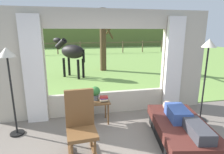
# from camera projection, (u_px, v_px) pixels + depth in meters

# --- Properties ---
(back_wall_with_window) EXTENTS (5.20, 0.12, 2.55)m
(back_wall_with_window) POSITION_uv_depth(u_px,v_px,m) (108.00, 65.00, 4.57)
(back_wall_with_window) COLOR #BCB29E
(back_wall_with_window) RESTS_ON ground_plane
(curtain_panel_left) EXTENTS (0.44, 0.10, 2.40)m
(curtain_panel_left) POSITION_uv_depth(u_px,v_px,m) (34.00, 71.00, 4.09)
(curtain_panel_left) COLOR silver
(curtain_panel_left) RESTS_ON ground_plane
(curtain_panel_right) EXTENTS (0.44, 0.10, 2.40)m
(curtain_panel_right) POSITION_uv_depth(u_px,v_px,m) (174.00, 65.00, 4.80)
(curtain_panel_right) COLOR silver
(curtain_panel_right) RESTS_ON ground_plane
(outdoor_pasture_lawn) EXTENTS (36.00, 21.68, 0.02)m
(outdoor_pasture_lawn) POSITION_uv_depth(u_px,v_px,m) (82.00, 57.00, 15.20)
(outdoor_pasture_lawn) COLOR #759E47
(outdoor_pasture_lawn) RESTS_ON ground_plane
(distant_hill_ridge) EXTENTS (36.00, 2.00, 2.40)m
(distant_hill_ridge) POSITION_uv_depth(u_px,v_px,m) (77.00, 37.00, 24.24)
(distant_hill_ridge) COLOR #596734
(distant_hill_ridge) RESTS_ON ground_plane
(recliner_sofa) EXTENTS (1.22, 1.84, 0.42)m
(recliner_sofa) POSITION_uv_depth(u_px,v_px,m) (180.00, 132.00, 3.49)
(recliner_sofa) COLOR black
(recliner_sofa) RESTS_ON ground_plane
(reclining_person) EXTENTS (0.45, 1.43, 0.22)m
(reclining_person) POSITION_uv_depth(u_px,v_px,m) (183.00, 118.00, 3.37)
(reclining_person) COLOR #334C8C
(reclining_person) RESTS_ON recliner_sofa
(rocking_chair) EXTENTS (0.51, 0.71, 1.12)m
(rocking_chair) POSITION_uv_depth(u_px,v_px,m) (81.00, 124.00, 3.10)
(rocking_chair) COLOR brown
(rocking_chair) RESTS_ON ground_plane
(side_table) EXTENTS (0.44, 0.44, 0.52)m
(side_table) POSITION_uv_depth(u_px,v_px,m) (99.00, 105.00, 4.25)
(side_table) COLOR brown
(side_table) RESTS_ON ground_plane
(potted_plant) EXTENTS (0.22, 0.22, 0.32)m
(potted_plant) POSITION_uv_depth(u_px,v_px,m) (95.00, 92.00, 4.22)
(potted_plant) COLOR #4C5156
(potted_plant) RESTS_ON side_table
(book_stack) EXTENTS (0.19, 0.16, 0.12)m
(book_stack) POSITION_uv_depth(u_px,v_px,m) (104.00, 99.00, 4.17)
(book_stack) COLOR black
(book_stack) RESTS_ON side_table
(floor_lamp_left) EXTENTS (0.32, 0.32, 1.77)m
(floor_lamp_left) POSITION_uv_depth(u_px,v_px,m) (8.00, 65.00, 3.49)
(floor_lamp_left) COLOR black
(floor_lamp_left) RESTS_ON ground_plane
(floor_lamp_right) EXTENTS (0.32, 0.32, 1.89)m
(floor_lamp_right) POSITION_uv_depth(u_px,v_px,m) (208.00, 56.00, 4.07)
(floor_lamp_right) COLOR black
(floor_lamp_right) RESTS_ON ground_plane
(horse) EXTENTS (1.55, 1.50, 1.73)m
(horse) POSITION_uv_depth(u_px,v_px,m) (71.00, 52.00, 8.20)
(horse) COLOR black
(horse) RESTS_ON outdoor_pasture_lawn
(pasture_tree) EXTENTS (1.11, 1.66, 3.12)m
(pasture_tree) POSITION_uv_depth(u_px,v_px,m) (104.00, 38.00, 9.50)
(pasture_tree) COLOR #4C3823
(pasture_tree) RESTS_ON outdoor_pasture_lawn
(pasture_fence_line) EXTENTS (16.10, 0.10, 1.10)m
(pasture_fence_line) POSITION_uv_depth(u_px,v_px,m) (80.00, 46.00, 16.93)
(pasture_fence_line) COLOR brown
(pasture_fence_line) RESTS_ON outdoor_pasture_lawn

